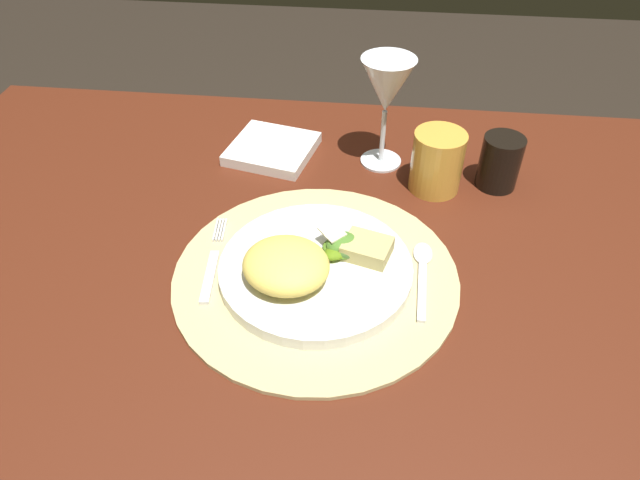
% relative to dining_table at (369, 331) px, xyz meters
% --- Properties ---
extents(dining_table, '(1.49, 0.89, 0.73)m').
position_rel_dining_table_xyz_m(dining_table, '(0.00, 0.00, 0.00)').
color(dining_table, '#491D0F').
rests_on(dining_table, ground).
extents(placemat, '(0.37, 0.37, 0.01)m').
position_rel_dining_table_xyz_m(placemat, '(-0.07, -0.02, 0.13)').
color(placemat, tan).
rests_on(placemat, dining_table).
extents(dinner_plate, '(0.25, 0.25, 0.02)m').
position_rel_dining_table_xyz_m(dinner_plate, '(-0.07, -0.02, 0.14)').
color(dinner_plate, silver).
rests_on(dinner_plate, placemat).
extents(pasta_serving, '(0.13, 0.13, 0.04)m').
position_rel_dining_table_xyz_m(pasta_serving, '(-0.11, -0.05, 0.17)').
color(pasta_serving, '#E2C856').
rests_on(pasta_serving, dinner_plate).
extents(salad_greens, '(0.07, 0.06, 0.03)m').
position_rel_dining_table_xyz_m(salad_greens, '(-0.04, 0.00, 0.16)').
color(salad_greens, '#447024').
rests_on(salad_greens, dinner_plate).
extents(bread_piece, '(0.07, 0.06, 0.02)m').
position_rel_dining_table_xyz_m(bread_piece, '(-0.01, -0.00, 0.16)').
color(bread_piece, tan).
rests_on(bread_piece, dinner_plate).
extents(fork, '(0.03, 0.16, 0.00)m').
position_rel_dining_table_xyz_m(fork, '(-0.21, -0.02, 0.14)').
color(fork, silver).
rests_on(fork, placemat).
extents(spoon, '(0.03, 0.14, 0.01)m').
position_rel_dining_table_xyz_m(spoon, '(0.06, 0.00, 0.14)').
color(spoon, silver).
rests_on(spoon, placemat).
extents(napkin, '(0.16, 0.15, 0.02)m').
position_rel_dining_table_xyz_m(napkin, '(-0.18, 0.26, 0.14)').
color(napkin, white).
rests_on(napkin, dining_table).
extents(wine_glass, '(0.08, 0.08, 0.18)m').
position_rel_dining_table_xyz_m(wine_glass, '(0.00, 0.25, 0.26)').
color(wine_glass, silver).
rests_on(wine_glass, dining_table).
extents(amber_tumbler, '(0.08, 0.08, 0.09)m').
position_rel_dining_table_xyz_m(amber_tumbler, '(0.08, 0.19, 0.18)').
color(amber_tumbler, gold).
rests_on(amber_tumbler, dining_table).
extents(dark_tumbler, '(0.06, 0.06, 0.08)m').
position_rel_dining_table_xyz_m(dark_tumbler, '(0.18, 0.21, 0.17)').
color(dark_tumbler, black).
rests_on(dark_tumbler, dining_table).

